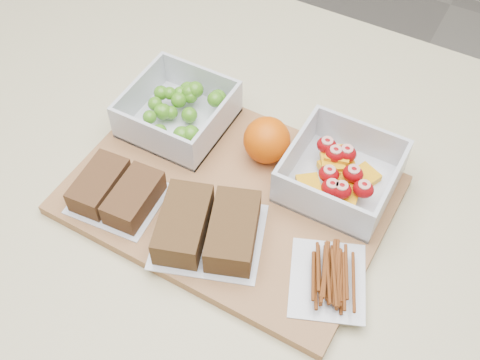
{
  "coord_description": "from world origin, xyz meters",
  "views": [
    {
      "loc": [
        0.26,
        -0.43,
        1.57
      ],
      "look_at": [
        0.01,
        0.01,
        0.93
      ],
      "focal_mm": 45.0,
      "sensor_mm": 36.0,
      "label": 1
    }
  ],
  "objects_px": {
    "grape_container": "(180,111)",
    "pretzel_bag": "(329,276)",
    "fruit_container": "(340,174)",
    "orange": "(267,140)",
    "sandwich_bag_left": "(117,192)",
    "sandwich_bag_center": "(208,228)",
    "cutting_board": "(229,195)"
  },
  "relations": [
    {
      "from": "sandwich_bag_center",
      "to": "pretzel_bag",
      "type": "distance_m",
      "value": 0.16
    },
    {
      "from": "grape_container",
      "to": "orange",
      "type": "xyz_separation_m",
      "value": [
        0.14,
        0.0,
        0.01
      ]
    },
    {
      "from": "sandwich_bag_center",
      "to": "sandwich_bag_left",
      "type": "bearing_deg",
      "value": -177.08
    },
    {
      "from": "sandwich_bag_center",
      "to": "pretzel_bag",
      "type": "xyz_separation_m",
      "value": [
        0.16,
        0.02,
        -0.01
      ]
    },
    {
      "from": "cutting_board",
      "to": "pretzel_bag",
      "type": "height_order",
      "value": "pretzel_bag"
    },
    {
      "from": "fruit_container",
      "to": "orange",
      "type": "relative_size",
      "value": 2.14
    },
    {
      "from": "fruit_container",
      "to": "cutting_board",
      "type": "bearing_deg",
      "value": -147.01
    },
    {
      "from": "grape_container",
      "to": "fruit_container",
      "type": "height_order",
      "value": "same"
    },
    {
      "from": "fruit_container",
      "to": "sandwich_bag_left",
      "type": "distance_m",
      "value": 0.3
    },
    {
      "from": "fruit_container",
      "to": "sandwich_bag_left",
      "type": "xyz_separation_m",
      "value": [
        -0.25,
        -0.17,
        -0.01
      ]
    },
    {
      "from": "grape_container",
      "to": "sandwich_bag_center",
      "type": "relative_size",
      "value": 0.82
    },
    {
      "from": "cutting_board",
      "to": "pretzel_bag",
      "type": "distance_m",
      "value": 0.19
    },
    {
      "from": "sandwich_bag_left",
      "to": "sandwich_bag_center",
      "type": "bearing_deg",
      "value": 2.92
    },
    {
      "from": "sandwich_bag_left",
      "to": "pretzel_bag",
      "type": "bearing_deg",
      "value": 4.37
    },
    {
      "from": "fruit_container",
      "to": "sandwich_bag_left",
      "type": "bearing_deg",
      "value": -146.51
    },
    {
      "from": "sandwich_bag_center",
      "to": "pretzel_bag",
      "type": "bearing_deg",
      "value": 5.61
    },
    {
      "from": "pretzel_bag",
      "to": "cutting_board",
      "type": "bearing_deg",
      "value": 160.56
    },
    {
      "from": "grape_container",
      "to": "sandwich_bag_left",
      "type": "height_order",
      "value": "grape_container"
    },
    {
      "from": "fruit_container",
      "to": "orange",
      "type": "distance_m",
      "value": 0.11
    },
    {
      "from": "fruit_container",
      "to": "grape_container",
      "type": "bearing_deg",
      "value": -179.08
    },
    {
      "from": "cutting_board",
      "to": "orange",
      "type": "distance_m",
      "value": 0.09
    },
    {
      "from": "grape_container",
      "to": "pretzel_bag",
      "type": "bearing_deg",
      "value": -24.95
    },
    {
      "from": "sandwich_bag_left",
      "to": "fruit_container",
      "type": "bearing_deg",
      "value": 33.49
    },
    {
      "from": "sandwich_bag_left",
      "to": "sandwich_bag_center",
      "type": "xyz_separation_m",
      "value": [
        0.14,
        0.01,
        0.0
      ]
    },
    {
      "from": "orange",
      "to": "pretzel_bag",
      "type": "relative_size",
      "value": 0.48
    },
    {
      "from": "sandwich_bag_left",
      "to": "sandwich_bag_center",
      "type": "height_order",
      "value": "sandwich_bag_center"
    },
    {
      "from": "grape_container",
      "to": "sandwich_bag_left",
      "type": "relative_size",
      "value": 1.13
    },
    {
      "from": "orange",
      "to": "sandwich_bag_center",
      "type": "xyz_separation_m",
      "value": [
        -0.0,
        -0.16,
        -0.01
      ]
    },
    {
      "from": "orange",
      "to": "pretzel_bag",
      "type": "distance_m",
      "value": 0.21
    },
    {
      "from": "fruit_container",
      "to": "orange",
      "type": "xyz_separation_m",
      "value": [
        -0.11,
        -0.0,
        0.01
      ]
    },
    {
      "from": "sandwich_bag_center",
      "to": "grape_container",
      "type": "bearing_deg",
      "value": 131.92
    },
    {
      "from": "orange",
      "to": "sandwich_bag_center",
      "type": "distance_m",
      "value": 0.16
    }
  ]
}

